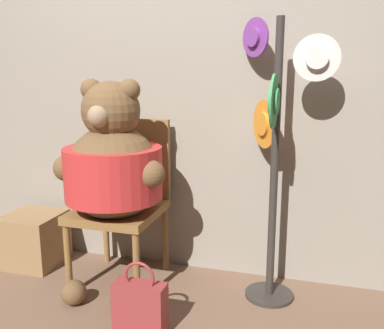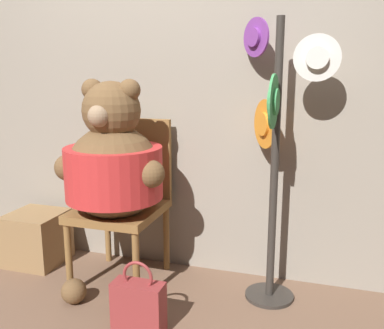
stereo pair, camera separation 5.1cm
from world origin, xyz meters
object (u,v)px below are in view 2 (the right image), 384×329
object	(u,v)px
teddy_bear	(113,167)
hat_display_rack	(276,141)
handbag_on_ground	(138,306)
chair	(125,195)

from	to	relation	value
teddy_bear	hat_display_rack	distance (m)	0.93
handbag_on_ground	teddy_bear	bearing A→B (deg)	129.75
handbag_on_ground	hat_display_rack	bearing A→B (deg)	43.15
hat_display_rack	teddy_bear	bearing A→B (deg)	-169.13
hat_display_rack	handbag_on_ground	bearing A→B (deg)	-136.85
teddy_bear	hat_display_rack	world-z (taller)	hat_display_rack
teddy_bear	hat_display_rack	bearing A→B (deg)	10.87
chair	handbag_on_ground	xyz separation A→B (m)	(0.33, -0.55, -0.39)
chair	hat_display_rack	distance (m)	1.00
hat_display_rack	handbag_on_ground	size ratio (longest dim) A/B	4.16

